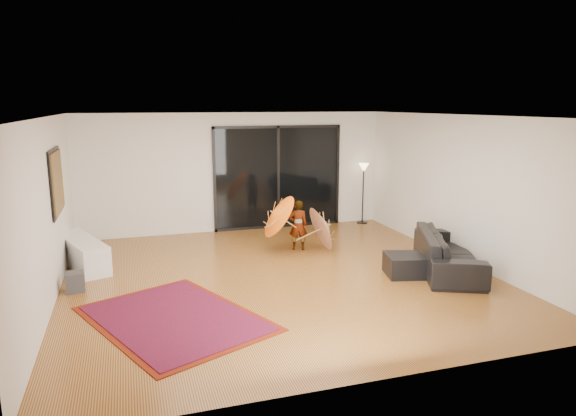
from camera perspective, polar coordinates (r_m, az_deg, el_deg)
name	(u,v)px	position (r m, az deg, el deg)	size (l,w,h in m)	color
floor	(279,277)	(8.80, -0.96, -7.67)	(7.00, 7.00, 0.00)	#A46C2D
ceiling	(279,116)	(8.31, -1.03, 10.18)	(7.00, 7.00, 0.00)	white
wall_back	(236,172)	(11.81, -5.83, 3.96)	(7.00, 7.00, 0.00)	silver
wall_front	(377,260)	(5.29, 9.90, -5.67)	(7.00, 7.00, 0.00)	silver
wall_left	(48,212)	(8.20, -25.15, -0.45)	(7.00, 7.00, 0.00)	silver
wall_right	(460,189)	(10.01, 18.60, 2.05)	(7.00, 7.00, 0.00)	silver
sliding_door	(278,177)	(12.04, -1.12, 3.44)	(3.06, 0.07, 2.40)	black
painting	(57,182)	(9.13, -24.30, 2.66)	(0.04, 1.28, 1.08)	black
media_console	(81,252)	(10.04, -22.00, -4.56)	(0.46, 1.86, 0.52)	white
speaker	(75,282)	(8.78, -22.59, -7.58)	(0.27, 0.27, 0.31)	#424244
persian_rug	(175,318)	(7.35, -12.48, -11.88)	(2.77, 3.15, 0.02)	#611708
sofa	(448,251)	(9.50, 17.37, -4.63)	(2.32, 0.91, 0.68)	black
ottoman	(405,265)	(9.07, 12.84, -6.20)	(0.63, 0.63, 0.36)	black
floor_lamp	(364,176)	(12.60, 8.39, 3.51)	(0.25, 0.25, 1.47)	black
child	(298,225)	(10.27, 1.13, -1.93)	(0.37, 0.24, 1.01)	#999999
parasol_orange	(272,216)	(10.01, -1.76, -0.94)	(0.68, 0.93, 0.92)	#EE600C
parasol_white	(329,225)	(10.33, 4.55, -1.88)	(0.52, 0.93, 0.95)	white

